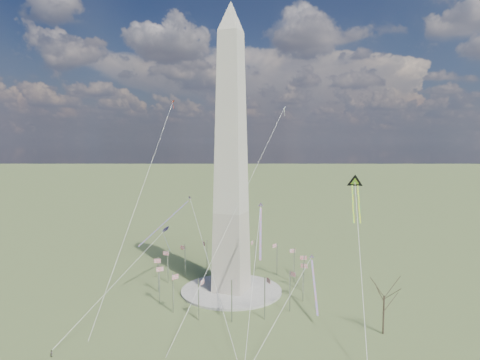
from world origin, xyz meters
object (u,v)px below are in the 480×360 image
(washington_monument, at_px, (231,158))
(kite_delta_black, at_px, (355,185))
(person_west, at_px, (52,353))
(tree_near, at_px, (384,293))

(washington_monument, xyz_separation_m, kite_delta_black, (40.71, 13.53, -9.24))
(washington_monument, height_order, person_west, washington_monument)
(washington_monument, relative_size, kite_delta_black, 5.67)
(person_west, bearing_deg, tree_near, -142.37)
(washington_monument, xyz_separation_m, person_west, (-24.49, -59.04, -47.13))
(person_west, distance_m, kite_delta_black, 104.67)
(washington_monument, xyz_separation_m, tree_near, (52.35, -15.70, -36.26))
(tree_near, xyz_separation_m, kite_delta_black, (-11.64, 29.23, 27.02))
(washington_monument, height_order, kite_delta_black, washington_monument)
(tree_near, bearing_deg, washington_monument, 163.31)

